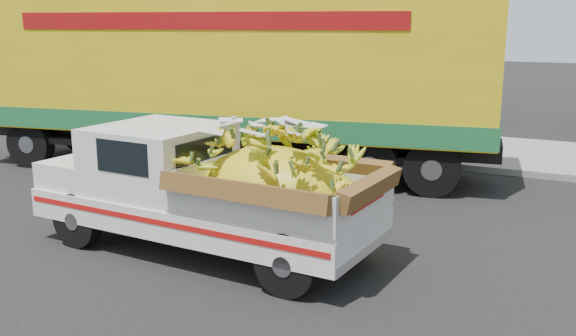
% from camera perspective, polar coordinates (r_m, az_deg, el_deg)
% --- Properties ---
extents(ground, '(100.00, 100.00, 0.00)m').
position_cam_1_polar(ground, '(11.04, -12.49, -5.02)').
color(ground, black).
rests_on(ground, ground).
extents(curb, '(60.00, 0.25, 0.15)m').
position_cam_1_polar(curb, '(16.46, 2.14, 1.46)').
color(curb, gray).
rests_on(curb, ground).
extents(sidewalk, '(60.00, 4.00, 0.14)m').
position_cam_1_polar(sidewalk, '(18.35, 4.90, 2.60)').
color(sidewalk, gray).
rests_on(sidewalk, ground).
extents(building_left, '(18.00, 6.00, 5.00)m').
position_cam_1_polar(building_left, '(27.05, -6.24, 11.06)').
color(building_left, gray).
rests_on(building_left, ground).
extents(pickup_truck, '(5.28, 2.14, 1.82)m').
position_cam_1_polar(pickup_truck, '(9.21, -5.52, -2.00)').
color(pickup_truck, black).
rests_on(pickup_truck, ground).
extents(semi_trailer, '(12.08, 4.63, 3.80)m').
position_cam_1_polar(semi_trailer, '(14.52, -5.58, 8.04)').
color(semi_trailer, black).
rests_on(semi_trailer, ground).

